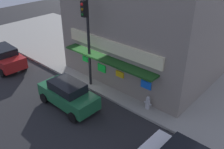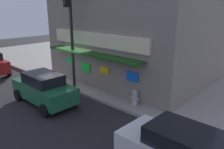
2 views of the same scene
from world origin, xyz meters
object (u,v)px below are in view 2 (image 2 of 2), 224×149
pedestrian (64,58)px  potted_plant_by_window (69,69)px  traffic_light (70,26)px  potted_plant_by_doorway (100,76)px  parked_car_green (44,88)px  trash_can (173,97)px  fire_hydrant (135,98)px

pedestrian → potted_plant_by_window: (1.33, -0.61, -0.50)m
traffic_light → pedestrian: size_ratio=3.36×
potted_plant_by_doorway → potted_plant_by_window: potted_plant_by_doorway is taller
traffic_light → parked_car_green: traffic_light is taller
parked_car_green → pedestrian: bearing=134.0°
trash_can → parked_car_green: size_ratio=0.23×
traffic_light → trash_can: bearing=15.4°
potted_plant_by_window → parked_car_green: bearing=-52.6°
fire_hydrant → trash_can: trash_can is taller
fire_hydrant → potted_plant_by_window: (-6.72, 0.84, 0.07)m
fire_hydrant → pedestrian: bearing=169.8°
potted_plant_by_window → parked_car_green: parked_car_green is taller
pedestrian → potted_plant_by_doorway: size_ratio=1.83×
fire_hydrant → pedestrian: pedestrian is taller
fire_hydrant → potted_plant_by_doorway: 3.80m
traffic_light → fire_hydrant: bearing=5.0°
potted_plant_by_doorway → pedestrian: bearing=174.6°
fire_hydrant → parked_car_green: size_ratio=0.20×
trash_can → pedestrian: pedestrian is taller
potted_plant_by_doorway → parked_car_green: size_ratio=0.24×
pedestrian → potted_plant_by_window: 1.54m
traffic_light → potted_plant_by_window: (-2.12, 1.24, -3.32)m
traffic_light → fire_hydrant: size_ratio=7.20×
trash_can → parked_car_green: parked_car_green is taller
traffic_light → fire_hydrant: (4.60, 0.40, -3.39)m
fire_hydrant → pedestrian: (-8.05, 1.44, 0.58)m
traffic_light → pedestrian: bearing=151.9°
potted_plant_by_window → parked_car_green: 4.65m
potted_plant_by_doorway → parked_car_green: parked_car_green is taller
traffic_light → pedestrian: traffic_light is taller
fire_hydrant → potted_plant_by_window: size_ratio=0.93×
potted_plant_by_window → pedestrian: bearing=155.5°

